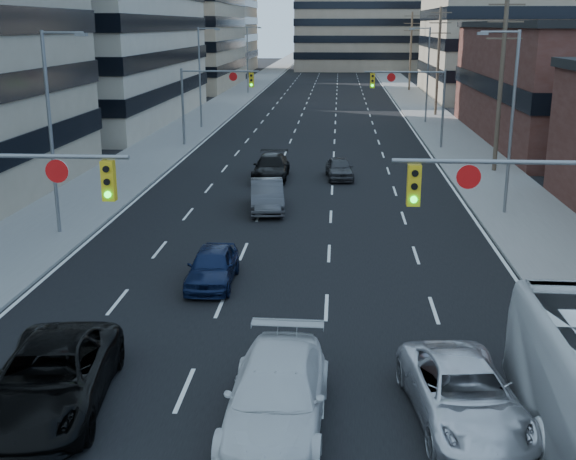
% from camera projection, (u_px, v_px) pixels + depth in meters
% --- Properties ---
extents(road_surface, '(18.00, 300.00, 0.02)m').
position_uv_depth(road_surface, '(328.00, 75.00, 137.70)').
color(road_surface, black).
rests_on(road_surface, ground).
extents(sidewalk_left, '(5.00, 300.00, 0.15)m').
position_uv_depth(sidewalk_left, '(268.00, 74.00, 138.45)').
color(sidewalk_left, slate).
rests_on(sidewalk_left, ground).
extents(sidewalk_right, '(5.00, 300.00, 0.15)m').
position_uv_depth(sidewalk_right, '(389.00, 75.00, 136.92)').
color(sidewalk_right, slate).
rests_on(sidewalk_right, ground).
extents(office_left_far, '(20.00, 30.00, 16.00)m').
position_uv_depth(office_left_far, '(166.00, 33.00, 108.33)').
color(office_left_far, gray).
rests_on(office_left_far, ground).
extents(office_right_far, '(22.00, 28.00, 14.00)m').
position_uv_depth(office_right_far, '(516.00, 42.00, 93.82)').
color(office_right_far, gray).
rests_on(office_right_far, ground).
extents(bg_block_left, '(24.00, 24.00, 20.00)m').
position_uv_depth(bg_block_left, '(192.00, 21.00, 146.43)').
color(bg_block_left, '#ADA089').
rests_on(bg_block_left, ground).
extents(bg_block_right, '(22.00, 22.00, 12.00)m').
position_uv_depth(bg_block_right, '(501.00, 43.00, 133.92)').
color(bg_block_right, gray).
rests_on(bg_block_right, ground).
extents(signal_near_right, '(6.59, 0.33, 6.00)m').
position_uv_depth(signal_near_right, '(541.00, 218.00, 18.98)').
color(signal_near_right, slate).
rests_on(signal_near_right, ground).
extents(signal_far_left, '(6.09, 0.33, 6.00)m').
position_uv_depth(signal_far_left, '(212.00, 91.00, 55.49)').
color(signal_far_left, slate).
rests_on(signal_far_left, ground).
extents(signal_far_right, '(6.09, 0.33, 6.00)m').
position_uv_depth(signal_far_right, '(413.00, 92.00, 54.46)').
color(signal_far_right, slate).
rests_on(signal_far_right, ground).
extents(utility_pole_block, '(2.20, 0.28, 11.00)m').
position_uv_depth(utility_pole_block, '(501.00, 82.00, 45.13)').
color(utility_pole_block, '#4C3D2D').
rests_on(utility_pole_block, ground).
extents(utility_pole_midblock, '(2.20, 0.28, 11.00)m').
position_uv_depth(utility_pole_midblock, '(438.00, 60.00, 73.91)').
color(utility_pole_midblock, '#4C3D2D').
rests_on(utility_pole_midblock, ground).
extents(utility_pole_distant, '(2.20, 0.28, 11.00)m').
position_uv_depth(utility_pole_distant, '(411.00, 50.00, 102.69)').
color(utility_pole_distant, '#4C3D2D').
rests_on(utility_pole_distant, ground).
extents(streetlight_left_near, '(2.03, 0.22, 9.00)m').
position_uv_depth(streetlight_left_near, '(53.00, 124.00, 31.48)').
color(streetlight_left_near, slate).
rests_on(streetlight_left_near, ground).
extents(streetlight_left_mid, '(2.03, 0.22, 9.00)m').
position_uv_depth(streetlight_left_mid, '(201.00, 73.00, 65.06)').
color(streetlight_left_mid, slate).
rests_on(streetlight_left_mid, ground).
extents(streetlight_left_far, '(2.03, 0.22, 9.00)m').
position_uv_depth(streetlight_left_far, '(249.00, 56.00, 98.64)').
color(streetlight_left_far, slate).
rests_on(streetlight_left_far, ground).
extents(streetlight_right_near, '(2.03, 0.22, 9.00)m').
position_uv_depth(streetlight_right_near, '(509.00, 114.00, 34.90)').
color(streetlight_right_near, slate).
rests_on(streetlight_right_near, ground).
extents(streetlight_right_far, '(2.03, 0.22, 9.00)m').
position_uv_depth(streetlight_right_far, '(426.00, 70.00, 68.47)').
color(streetlight_right_far, slate).
rests_on(streetlight_right_far, ground).
extents(black_pickup, '(3.38, 6.20, 1.65)m').
position_uv_depth(black_pickup, '(50.00, 379.00, 17.76)').
color(black_pickup, black).
rests_on(black_pickup, ground).
extents(white_van, '(2.46, 5.74, 1.65)m').
position_uv_depth(white_van, '(277.00, 396.00, 16.95)').
color(white_van, silver).
rests_on(white_van, ground).
extents(silver_suv, '(3.01, 5.45, 1.45)m').
position_uv_depth(silver_suv, '(464.00, 394.00, 17.21)').
color(silver_suv, silver).
rests_on(silver_suv, ground).
extents(sedan_blue, '(1.70, 4.12, 1.40)m').
position_uv_depth(sedan_blue, '(212.00, 266.00, 26.42)').
color(sedan_blue, '#0E1838').
rests_on(sedan_blue, ground).
extents(sedan_grey_center, '(2.20, 4.90, 1.56)m').
position_uv_depth(sedan_grey_center, '(267.00, 196.00, 36.99)').
color(sedan_grey_center, '#39393C').
rests_on(sedan_grey_center, ground).
extents(sedan_black_far, '(2.11, 5.17, 1.50)m').
position_uv_depth(sedan_black_far, '(271.00, 167.00, 44.43)').
color(sedan_black_far, black).
rests_on(sedan_black_far, ground).
extents(sedan_grey_right, '(1.93, 4.02, 1.33)m').
position_uv_depth(sedan_grey_right, '(339.00, 168.00, 44.66)').
color(sedan_grey_right, '#323235').
rests_on(sedan_grey_right, ground).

